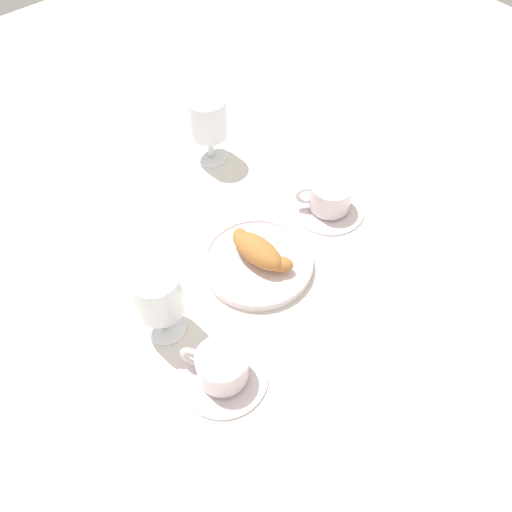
{
  "coord_description": "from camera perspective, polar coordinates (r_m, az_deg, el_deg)",
  "views": [
    {
      "loc": [
        0.4,
        -0.37,
        0.75
      ],
      "look_at": [
        -0.02,
        -0.0,
        0.03
      ],
      "focal_mm": 37.95,
      "sensor_mm": 36.0,
      "label": 1
    }
  ],
  "objects": [
    {
      "name": "croissant_large",
      "position": [
        0.9,
        0.14,
        0.47
      ],
      "size": [
        0.14,
        0.07,
        0.04
      ],
      "color": "#AD6B33",
      "rests_on": "pastry_plate"
    },
    {
      "name": "pastry_plate",
      "position": [
        0.93,
        -0.0,
        -0.73
      ],
      "size": [
        0.19,
        0.19,
        0.02
      ],
      "color": "silver",
      "rests_on": "ground_plane"
    },
    {
      "name": "coffee_cup_far",
      "position": [
        0.81,
        -3.64,
        -11.76
      ],
      "size": [
        0.14,
        0.14,
        0.06
      ],
      "color": "silver",
      "rests_on": "ground_plane"
    },
    {
      "name": "juice_glass_left",
      "position": [
        0.8,
        -10.33,
        -3.97
      ],
      "size": [
        0.08,
        0.08,
        0.14
      ],
      "color": "white",
      "rests_on": "ground_plane"
    },
    {
      "name": "juice_glass_right",
      "position": [
        1.07,
        -5.08,
        14.19
      ],
      "size": [
        0.08,
        0.08,
        0.14
      ],
      "color": "white",
      "rests_on": "ground_plane"
    },
    {
      "name": "ground_plane",
      "position": [
        0.93,
        1.01,
        -1.8
      ],
      "size": [
        2.2,
        2.2,
        0.0
      ],
      "primitive_type": "plane",
      "color": "silver"
    },
    {
      "name": "coffee_cup_near",
      "position": [
        1.01,
        7.72,
        5.98
      ],
      "size": [
        0.14,
        0.14,
        0.06
      ],
      "color": "silver",
      "rests_on": "ground_plane"
    }
  ]
}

